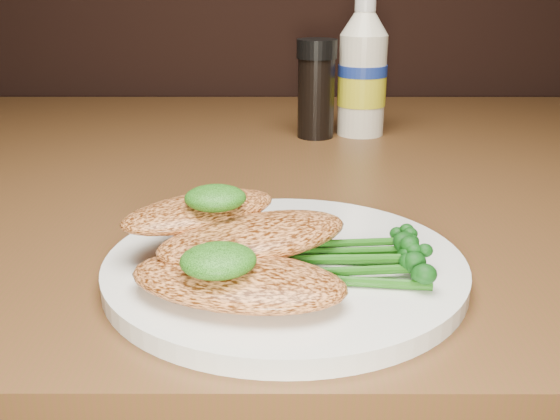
{
  "coord_description": "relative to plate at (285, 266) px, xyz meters",
  "views": [
    {
      "loc": [
        -0.02,
        0.4,
        0.94
      ],
      "look_at": [
        -0.02,
        0.8,
        0.79
      ],
      "focal_mm": 40.63,
      "sensor_mm": 36.0,
      "label": 1
    }
  ],
  "objects": [
    {
      "name": "plate",
      "position": [
        0.0,
        0.0,
        0.0
      ],
      "size": [
        0.24,
        0.24,
        0.01
      ],
      "primitive_type": "cylinder",
      "color": "white",
      "rests_on": "dining_table"
    },
    {
      "name": "chicken_front",
      "position": [
        -0.03,
        -0.05,
        0.02
      ],
      "size": [
        0.14,
        0.1,
        0.02
      ],
      "primitive_type": "ellipsoid",
      "rotation": [
        0.0,
        0.0,
        -0.26
      ],
      "color": "#E68949",
      "rests_on": "plate"
    },
    {
      "name": "chicken_mid",
      "position": [
        -0.02,
        -0.01,
        0.03
      ],
      "size": [
        0.15,
        0.12,
        0.02
      ],
      "primitive_type": "ellipsoid",
      "rotation": [
        0.0,
        0.0,
        0.52
      ],
      "color": "#E68949",
      "rests_on": "plate"
    },
    {
      "name": "chicken_back",
      "position": [
        -0.06,
        0.02,
        0.03
      ],
      "size": [
        0.13,
        0.11,
        0.02
      ],
      "primitive_type": "ellipsoid",
      "rotation": [
        0.0,
        0.0,
        0.62
      ],
      "color": "#E68949",
      "rests_on": "plate"
    },
    {
      "name": "pesto_front",
      "position": [
        -0.04,
        -0.06,
        0.03
      ],
      "size": [
        0.05,
        0.05,
        0.02
      ],
      "primitive_type": "ellipsoid",
      "rotation": [
        0.0,
        0.0,
        0.21
      ],
      "color": "#113808",
      "rests_on": "chicken_front"
    },
    {
      "name": "pesto_back",
      "position": [
        -0.05,
        0.01,
        0.05
      ],
      "size": [
        0.04,
        0.04,
        0.02
      ],
      "primitive_type": "ellipsoid",
      "rotation": [
        0.0,
        0.0,
        0.02
      ],
      "color": "#113808",
      "rests_on": "chicken_back"
    },
    {
      "name": "broccolini_bundle",
      "position": [
        0.04,
        -0.02,
        0.02
      ],
      "size": [
        0.12,
        0.09,
        0.02
      ],
      "primitive_type": null,
      "rotation": [
        0.0,
        0.0,
        0.01
      ],
      "color": "#1D5713",
      "rests_on": "plate"
    },
    {
      "name": "mayo_bottle",
      "position": [
        0.1,
        0.41,
        0.08
      ],
      "size": [
        0.08,
        0.08,
        0.17
      ],
      "primitive_type": null,
      "rotation": [
        0.0,
        0.0,
        0.32
      ],
      "color": "#F2E9CD",
      "rests_on": "dining_table"
    },
    {
      "name": "pepper_grinder",
      "position": [
        0.04,
        0.39,
        0.05
      ],
      "size": [
        0.05,
        0.05,
        0.12
      ],
      "primitive_type": null,
      "rotation": [
        0.0,
        0.0,
        -0.1
      ],
      "color": "black",
      "rests_on": "dining_table"
    }
  ]
}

